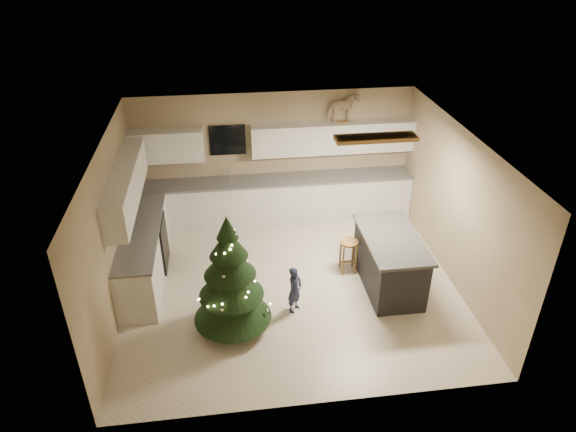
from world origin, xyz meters
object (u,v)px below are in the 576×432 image
Objects in this scene: island at (389,261)px; rocking_horse at (343,108)px; christmas_tree at (231,284)px; toddler at (295,290)px; bar_stool at (349,249)px.

rocking_horse is at bearing 96.76° from island.
island is 0.88× the size of christmas_tree.
toddler is (-1.65, -0.45, -0.08)m from island.
island is 3.12m from rocking_horse.
rocking_horse reaches higher than toddler.
island reaches higher than bar_stool.
rocking_horse is (1.35, 2.97, 1.89)m from toddler.
christmas_tree is (-2.63, -0.68, 0.32)m from island.
bar_stool is at bearing -8.66° from toddler.
toddler is at bearing 13.66° from christmas_tree.
christmas_tree is at bearing -165.43° from island.
christmas_tree reaches higher than bar_stool.
island is 2.80× the size of bar_stool.
christmas_tree is 2.81× the size of rocking_horse.
bar_stool is 2.39m from christmas_tree.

